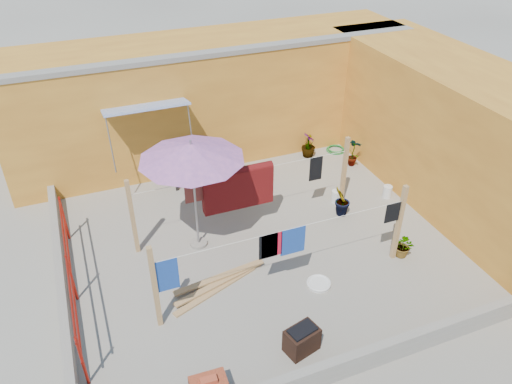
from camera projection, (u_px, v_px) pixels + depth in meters
The scene contains 20 objects.
ground at pixel (259, 246), 10.94m from camera, with size 80.00×80.00×0.00m, color #9E998E.
wall_back at pixel (213, 96), 13.84m from camera, with size 11.00×3.27×3.21m.
wall_right at pixel (465, 140), 11.65m from camera, with size 2.40×9.00×3.20m, color gold.
parapet_front at pixel (342, 367), 8.04m from camera, with size 8.30×0.16×0.44m, color gray.
parapet_left at pixel (62, 287), 9.56m from camera, with size 0.16×7.30×0.44m, color gray.
red_railing at pixel (70, 271), 9.20m from camera, with size 0.05×4.20×1.10m.
clothesline_rig at pixel (243, 196), 10.72m from camera, with size 5.09×2.35×1.80m.
patio_umbrella at pixel (191, 152), 9.70m from camera, with size 2.73×2.73×2.57m.
outdoor_table at pixel (200, 158), 12.84m from camera, with size 1.63×0.91×0.74m.
lumber_pile at pixel (218, 283), 9.86m from camera, with size 2.07×0.86×0.13m.
brazier at pixel (302, 340), 8.47m from camera, with size 0.64×0.50×0.51m.
white_basin at pixel (319, 284), 9.88m from camera, with size 0.49×0.49×0.09m.
water_jug_a at pixel (336, 196), 12.27m from camera, with size 0.23×0.23×0.36m.
water_jug_b at pixel (387, 191), 12.45m from camera, with size 0.23×0.23×0.36m.
green_hose at pixel (336, 149), 14.54m from camera, with size 0.55×0.55×0.08m.
plant_back_a at pixel (230, 179), 12.51m from camera, with size 0.70×0.60×0.77m, color #1A5518.
plant_back_b at pixel (309, 145), 14.08m from camera, with size 0.40×0.40×0.71m, color #1A5518.
plant_right_a at pixel (353, 152), 13.62m from camera, with size 0.45×0.30×0.85m, color #1A5518.
plant_right_b at pixel (342, 201), 11.66m from camera, with size 0.44×0.36×0.80m, color #1A5518.
plant_right_c at pixel (404, 246), 10.50m from camera, with size 0.49×0.42×0.54m, color #1A5518.
Camera 1 is at (-3.19, -7.86, 7.00)m, focal length 35.00 mm.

